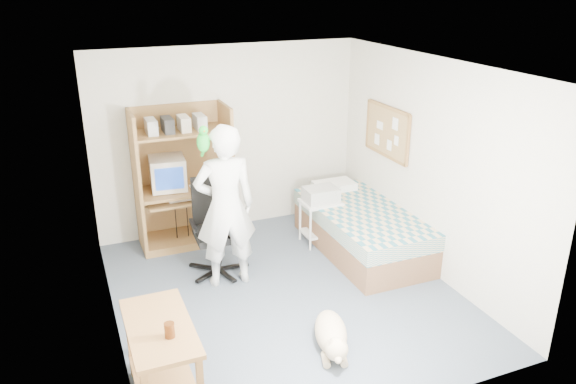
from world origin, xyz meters
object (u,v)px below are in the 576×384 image
Objects in this scene: side_desk at (162,352)px; computer_hutch at (183,183)px; office_chair at (216,240)px; person at (225,207)px; dog at (332,335)px; printer_cart at (320,215)px; bed at (361,229)px.

computer_hutch is at bearing 73.86° from side_desk.
office_chair is 0.62m from person.
office_chair is at bearing 125.76° from dog.
side_desk reaches higher than printer_cart.
computer_hutch reaches higher than bed.
person is 1.84m from dog.
person is at bearing 58.31° from side_desk.
bed is at bearing -45.61° from printer_cart.
bed is 1.80× the size of office_chair.
office_chair is 1.91× the size of printer_cart.
office_chair is at bearing -80.93° from computer_hutch.
person reaches higher than printer_cart.
dog is (0.59, -1.89, -0.25)m from office_chair.
dog is at bearing -112.37° from printer_cart.
computer_hutch reaches higher than office_chair.
computer_hutch is 0.96× the size of person.
person is (0.20, -1.24, 0.11)m from computer_hutch.
bed is at bearing -173.06° from person.
computer_hutch is 3.06× the size of printer_cart.
side_desk reaches higher than dog.
computer_hutch is 1.26m from person.
computer_hutch is 2.35m from bed.
printer_cart is at bearing 85.74° from dog.
bed reaches higher than printer_cart.
person is (-1.80, -0.12, 0.65)m from bed.
person is at bearing 127.40° from dog.
side_desk is at bearing -147.50° from bed.
person reaches higher than dog.
side_desk is 2.04m from person.
person is (0.05, -0.31, 0.53)m from office_chair.
dog is (0.54, -1.58, -0.78)m from person.
printer_cart is at bearing 11.22° from office_chair.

